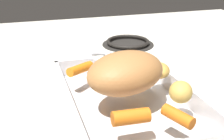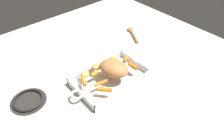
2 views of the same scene
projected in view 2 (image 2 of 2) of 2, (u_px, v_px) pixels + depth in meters
The scene contains 14 objects.
ground_plane at pixel (110, 80), 1.07m from camera, with size 1.67×1.67×0.00m, color silver.
roasting_dish at pixel (110, 78), 1.07m from camera, with size 0.47×0.24×0.04m.
pork_roast at pixel (114, 68), 1.02m from camera, with size 0.16×0.11×0.08m, color #B07440.
baby_carrot_short at pixel (126, 59), 1.13m from camera, with size 0.02×0.02×0.05m, color orange.
baby_carrot_center_right at pixel (101, 83), 0.99m from camera, with size 0.02×0.02×0.07m, color orange.
baby_carrot_southwest at pixel (105, 90), 0.95m from camera, with size 0.02×0.02×0.07m, color orange.
baby_carrot_long at pixel (95, 74), 1.03m from camera, with size 0.02×0.02×0.04m, color orange.
baby_carrot_southeast at pixel (84, 82), 0.99m from camera, with size 0.02×0.02×0.05m, color orange.
baby_carrot_northeast at pixel (133, 66), 1.08m from camera, with size 0.02×0.02×0.06m, color orange.
potato_golden_large at pixel (85, 74), 1.02m from camera, with size 0.04×0.04×0.03m, color gold.
potato_corner at pixel (97, 67), 1.07m from camera, with size 0.06×0.05×0.03m, color gold.
potato_halved at pixel (114, 59), 1.11m from camera, with size 0.05×0.04×0.04m, color gold.
stove_burner_rear at pixel (28, 100), 0.96m from camera, with size 0.17×0.17×0.02m.
serving_spoon at pixel (132, 33), 1.41m from camera, with size 0.12×0.19×0.02m.
Camera 2 is at (-0.50, -0.59, 0.75)m, focal length 32.67 mm.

